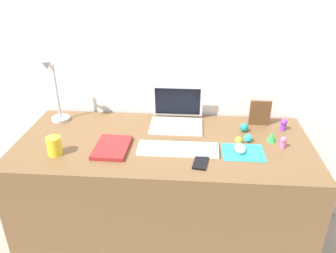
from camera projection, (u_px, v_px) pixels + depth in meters
ground_plane at (164, 243)px, 2.15m from camera, size 6.00×6.00×0.00m
back_wall at (169, 114)px, 2.18m from camera, size 2.78×0.05×1.45m
desk at (164, 196)px, 1.99m from camera, size 1.58×0.71×0.74m
laptop at (177, 115)px, 2.00m from camera, size 0.30×0.25×0.21m
keyboard at (178, 149)px, 1.73m from camera, size 0.41×0.13×0.02m
mousepad at (243, 152)px, 1.71m from camera, size 0.21×0.17×0.00m
mouse at (240, 148)px, 1.71m from camera, size 0.06×0.10×0.03m
cell_phone at (201, 162)px, 1.63m from camera, size 0.08×0.14×0.01m
desk_lamp at (54, 93)px, 1.95m from camera, size 0.11×0.16×0.40m
notebook_pad at (112, 147)px, 1.74m from camera, size 0.18×0.24×0.02m
picture_frame at (260, 113)px, 1.97m from camera, size 0.12×0.02×0.15m
coffee_mug at (54, 146)px, 1.68m from camera, size 0.07×0.07×0.09m
toy_figurine_purple at (284, 124)px, 1.92m from camera, size 0.04×0.04×0.07m
toy_figurine_green at (272, 137)px, 1.81m from camera, size 0.05×0.05×0.05m
toy_figurine_teal at (244, 127)px, 1.91m from camera, size 0.05×0.05×0.05m
toy_figurine_cyan at (248, 138)px, 1.81m from camera, size 0.04×0.04×0.05m
toy_figurine_pink at (283, 142)px, 1.75m from camera, size 0.03×0.03×0.06m
toy_figurine_yellow at (239, 140)px, 1.79m from camera, size 0.04×0.04×0.04m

